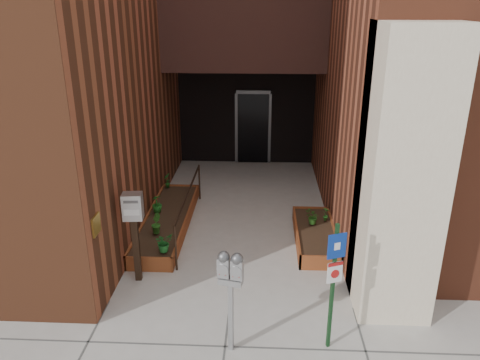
# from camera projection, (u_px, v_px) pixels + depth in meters

# --- Properties ---
(ground) EXTENTS (80.00, 80.00, 0.00)m
(ground) POSITION_uv_depth(u_px,v_px,m) (230.00, 304.00, 7.64)
(ground) COLOR #9E9991
(ground) RESTS_ON ground
(planter_left) EXTENTS (0.90, 3.60, 0.30)m
(planter_left) POSITION_uv_depth(u_px,v_px,m) (167.00, 222.00, 10.18)
(planter_left) COLOR brown
(planter_left) RESTS_ON ground
(planter_right) EXTENTS (0.80, 2.20, 0.30)m
(planter_right) POSITION_uv_depth(u_px,v_px,m) (315.00, 236.00, 9.57)
(planter_right) COLOR brown
(planter_right) RESTS_ON ground
(handrail) EXTENTS (0.04, 3.34, 0.90)m
(handrail) POSITION_uv_depth(u_px,v_px,m) (189.00, 197.00, 9.89)
(handrail) COLOR black
(handrail) RESTS_ON ground
(parking_meter) EXTENTS (0.36, 0.20, 1.57)m
(parking_meter) POSITION_uv_depth(u_px,v_px,m) (230.00, 276.00, 6.23)
(parking_meter) COLOR gray
(parking_meter) RESTS_ON ground
(sign_post) EXTENTS (0.25, 0.11, 1.95)m
(sign_post) POSITION_uv_depth(u_px,v_px,m) (334.00, 275.00, 6.28)
(sign_post) COLOR #14391A
(sign_post) RESTS_ON ground
(payment_dropbox) EXTENTS (0.35, 0.28, 1.65)m
(payment_dropbox) POSITION_uv_depth(u_px,v_px,m) (134.00, 219.00, 7.91)
(payment_dropbox) COLOR black
(payment_dropbox) RESTS_ON ground
(shrub_left_a) EXTENTS (0.46, 0.46, 0.36)m
(shrub_left_a) POSITION_uv_depth(u_px,v_px,m) (164.00, 242.00, 8.60)
(shrub_left_a) COLOR #1C6323
(shrub_left_a) RESTS_ON planter_left
(shrub_left_b) EXTENTS (0.27, 0.27, 0.40)m
(shrub_left_b) POSITION_uv_depth(u_px,v_px,m) (156.00, 223.00, 9.29)
(shrub_left_b) COLOR #27631C
(shrub_left_b) RESTS_ON planter_left
(shrub_left_c) EXTENTS (0.31, 0.31, 0.39)m
(shrub_left_c) POSITION_uv_depth(u_px,v_px,m) (157.00, 203.00, 10.21)
(shrub_left_c) COLOR #1C601B
(shrub_left_c) RESTS_ON planter_left
(shrub_left_d) EXTENTS (0.24, 0.24, 0.37)m
(shrub_left_d) POSITION_uv_depth(u_px,v_px,m) (167.00, 180.00, 11.56)
(shrub_left_d) COLOR #1B5819
(shrub_left_d) RESTS_ON planter_left
(shrub_right_a) EXTENTS (0.23, 0.23, 0.30)m
(shrub_right_a) POSITION_uv_depth(u_px,v_px,m) (335.00, 244.00, 8.60)
(shrub_right_a) COLOR #1E4E16
(shrub_right_a) RESTS_ON planter_right
(shrub_right_b) EXTENTS (0.22, 0.22, 0.30)m
(shrub_right_b) POSITION_uv_depth(u_px,v_px,m) (326.00, 214.00, 9.83)
(shrub_right_b) COLOR #1E5518
(shrub_right_b) RESTS_ON planter_right
(shrub_right_c) EXTENTS (0.39, 0.39, 0.31)m
(shrub_right_c) POSITION_uv_depth(u_px,v_px,m) (313.00, 217.00, 9.66)
(shrub_right_c) COLOR #255A19
(shrub_right_c) RESTS_ON planter_right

